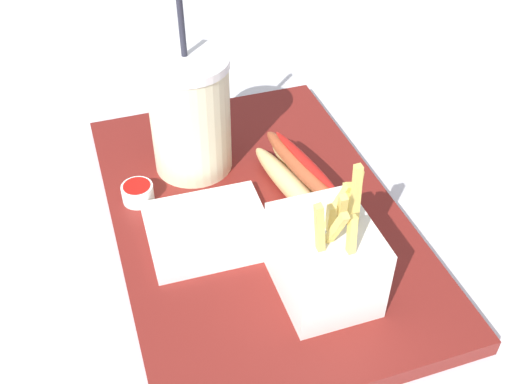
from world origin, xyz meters
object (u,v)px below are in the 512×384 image
object	(u,v)px
hot_dog_1	(303,181)
napkin_stack	(209,229)
soda_cup	(190,115)
ketchup_cup_1	(138,192)
fries_basket	(325,259)

from	to	relation	value
hot_dog_1	napkin_stack	size ratio (longest dim) A/B	1.39
soda_cup	hot_dog_1	world-z (taller)	soda_cup
ketchup_cup_1	hot_dog_1	bearing A→B (deg)	-106.32
ketchup_cup_1	soda_cup	bearing A→B (deg)	-59.96
ketchup_cup_1	napkin_stack	size ratio (longest dim) A/B	0.28
fries_basket	ketchup_cup_1	bearing A→B (deg)	38.17
soda_cup	ketchup_cup_1	size ratio (longest dim) A/B	6.00
soda_cup	fries_basket	bearing A→B (deg)	-162.93
fries_basket	hot_dog_1	world-z (taller)	fries_basket
fries_basket	napkin_stack	world-z (taller)	fries_basket
fries_basket	ketchup_cup_1	distance (m)	0.25
ketchup_cup_1	fries_basket	bearing A→B (deg)	-141.83
fries_basket	napkin_stack	size ratio (longest dim) A/B	1.15
soda_cup	napkin_stack	size ratio (longest dim) A/B	1.67
fries_basket	hot_dog_1	xyz separation A→B (m)	(0.14, -0.03, -0.02)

